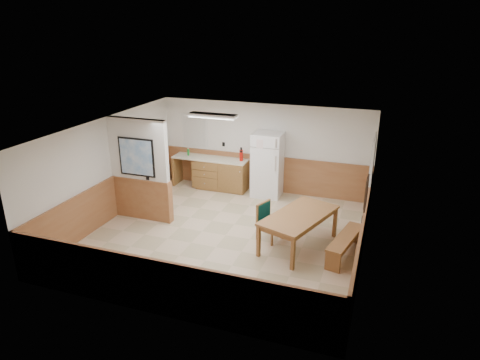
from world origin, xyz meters
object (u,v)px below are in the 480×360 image
at_px(dining_table, 299,218).
at_px(fire_extinguisher, 241,155).
at_px(refrigerator, 267,165).
at_px(soap_bottle, 188,152).
at_px(dining_chair, 267,218).
at_px(dining_bench, 345,241).

distance_m(dining_table, fire_extinguisher, 3.48).
relative_size(refrigerator, soap_bottle, 9.25).
bearing_deg(refrigerator, dining_chair, -74.58).
relative_size(refrigerator, dining_bench, 1.18).
bearing_deg(dining_table, fire_extinguisher, 149.32).
xyz_separation_m(dining_chair, soap_bottle, (-3.11, 2.51, 0.50)).
distance_m(refrigerator, fire_extinguisher, 0.82).
bearing_deg(dining_table, soap_bottle, 165.01).
bearing_deg(soap_bottle, fire_extinguisher, 0.81).
xyz_separation_m(dining_bench, dining_chair, (-1.73, 0.21, 0.15)).
bearing_deg(fire_extinguisher, dining_bench, -24.96).
relative_size(dining_bench, dining_chair, 1.78).
height_order(dining_table, dining_bench, dining_table).
bearing_deg(dining_chair, dining_table, 12.36).
distance_m(refrigerator, dining_table, 2.95).
bearing_deg(dining_bench, refrigerator, 145.00).
xyz_separation_m(dining_chair, fire_extinguisher, (-1.49, 2.53, 0.58)).
relative_size(dining_table, fire_extinguisher, 5.40).
xyz_separation_m(dining_bench, fire_extinguisher, (-3.22, 2.75, 0.73)).
height_order(dining_table, dining_chair, dining_chair).
xyz_separation_m(dining_table, soap_bottle, (-3.85, 2.63, 0.34)).
distance_m(dining_table, soap_bottle, 4.67).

